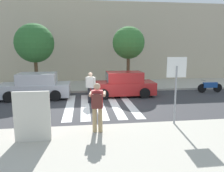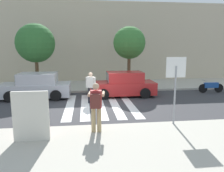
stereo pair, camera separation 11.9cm
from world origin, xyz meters
name	(u,v)px [view 2 (the right image)]	position (x,y,z in m)	size (l,w,h in m)	color
ground_plane	(100,106)	(0.00, 0.00, 0.00)	(120.00, 120.00, 0.00)	#38383A
sidewalk_near	(117,168)	(0.00, -6.20, 0.07)	(60.00, 6.00, 0.14)	#B2AD9E
sidewalk_far	(95,85)	(0.00, 6.00, 0.07)	(60.00, 4.80, 0.14)	#B2AD9E
building_facade_far	(93,43)	(0.00, 10.40, 3.52)	(56.00, 4.00, 7.04)	beige
crosswalk_stripe_0	(70,106)	(-1.60, 0.20, 0.00)	(0.44, 5.20, 0.01)	silver
crosswalk_stripe_1	(85,105)	(-0.80, 0.20, 0.00)	(0.44, 5.20, 0.01)	silver
crosswalk_stripe_2	(100,105)	(0.00, 0.20, 0.00)	(0.44, 5.20, 0.01)	silver
crosswalk_stripe_3	(115,104)	(0.80, 0.20, 0.00)	(0.44, 5.20, 0.01)	silver
crosswalk_stripe_4	(129,104)	(1.60, 0.20, 0.00)	(0.44, 5.20, 0.01)	silver
stop_sign	(176,76)	(2.61, -3.44, 2.01)	(0.76, 0.08, 2.57)	gray
photographer_with_backpack	(96,103)	(-0.41, -3.94, 1.17)	(0.64, 0.89, 1.72)	tan
pedestrian_crossing	(91,86)	(-0.47, 0.68, 0.97)	(0.54, 0.36, 1.72)	#232328
parked_car_silver	(37,86)	(-3.72, 2.30, 0.73)	(4.10, 1.92, 1.55)	#B7BABF
parked_car_red	(123,85)	(1.61, 2.30, 0.73)	(4.10, 1.92, 1.55)	red
motorcycle	(211,87)	(7.80, 2.60, 0.41)	(1.76, 0.60, 0.87)	black
street_tree_west	(35,43)	(-4.12, 4.59, 3.34)	(2.66, 2.66, 4.55)	brown
street_tree_center	(129,43)	(2.43, 4.51, 3.38)	(2.32, 2.32, 4.42)	brown
advertising_board	(31,116)	(-2.46, -4.41, 0.94)	(1.10, 0.11, 1.60)	beige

